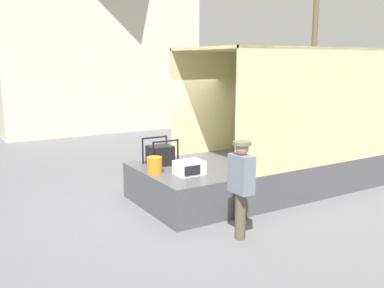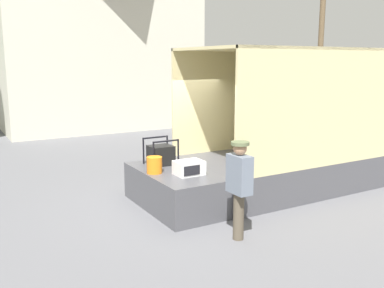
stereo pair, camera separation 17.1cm
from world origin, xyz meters
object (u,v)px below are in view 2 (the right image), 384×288
(box_truck, at_px, (347,137))
(portable_generator, at_px, (162,155))
(utility_pole, at_px, (321,43))
(microwave, at_px, (189,168))
(worker_person, at_px, (239,181))
(orange_bucket, at_px, (154,165))

(box_truck, relative_size, portable_generator, 12.22)
(utility_pole, bearing_deg, microwave, -144.76)
(microwave, relative_size, utility_pole, 0.07)
(portable_generator, relative_size, worker_person, 0.36)
(box_truck, bearing_deg, orange_bucket, 179.68)
(box_truck, xyz_separation_m, utility_pole, (8.08, 8.78, 2.85))
(orange_bucket, distance_m, worker_person, 2.08)
(microwave, distance_m, utility_pole, 16.20)
(microwave, height_order, utility_pole, utility_pole)
(microwave, relative_size, worker_person, 0.32)
(microwave, height_order, portable_generator, portable_generator)
(microwave, bearing_deg, orange_bucket, 140.11)
(box_truck, bearing_deg, microwave, -175.24)
(portable_generator, distance_m, worker_person, 2.56)
(orange_bucket, bearing_deg, microwave, -39.89)
(orange_bucket, height_order, worker_person, worker_person)
(box_truck, bearing_deg, utility_pole, 47.37)
(microwave, height_order, orange_bucket, orange_bucket)
(box_truck, height_order, utility_pole, utility_pole)
(portable_generator, relative_size, utility_pole, 0.08)
(microwave, bearing_deg, utility_pole, 35.24)
(orange_bucket, distance_m, utility_pole, 16.38)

